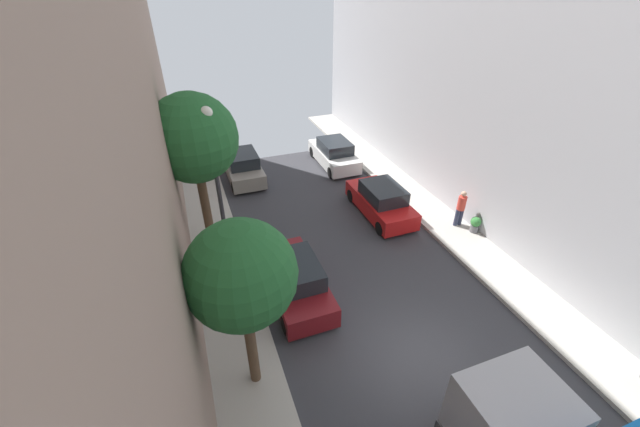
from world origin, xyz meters
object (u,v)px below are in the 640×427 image
object	(u,v)px
parked_car_left_2	(295,280)
potted_plant_4	(475,224)
pedestrian	(461,207)
street_tree_2	(193,139)
parked_car_right_1	(381,201)
street_tree_0	(241,276)
potted_plant_5	(206,269)
parked_car_right_2	(334,154)
lamp_post	(215,165)
parked_car_left_3	(243,166)

from	to	relation	value
parked_car_left_2	potted_plant_4	bearing A→B (deg)	5.69
potted_plant_4	parked_car_left_2	bearing A→B (deg)	-174.31
pedestrian	street_tree_2	world-z (taller)	street_tree_2
parked_car_right_1	street_tree_0	bearing A→B (deg)	-138.35
potted_plant_4	potted_plant_5	size ratio (longest dim) A/B	0.90
parked_car_right_2	parked_car_left_2	bearing A→B (deg)	-119.27
street_tree_0	potted_plant_4	world-z (taller)	street_tree_0
parked_car_right_1	parked_car_right_2	xyz separation A→B (m)	(0.00, 5.86, 0.00)
street_tree_0	potted_plant_4	size ratio (longest dim) A/B	7.04
potted_plant_5	potted_plant_4	bearing A→B (deg)	-4.87
parked_car_left_2	potted_plant_5	bearing A→B (deg)	147.75
parked_car_right_2	street_tree_0	distance (m)	14.95
parked_car_left_2	lamp_post	size ratio (longest dim) A/B	0.70
pedestrian	street_tree_0	size ratio (longest dim) A/B	0.33
street_tree_0	parked_car_left_3	bearing A→B (deg)	80.68
potted_plant_5	parked_car_left_3	bearing A→B (deg)	70.22
pedestrian	potted_plant_5	bearing A→B (deg)	178.61
parked_car_right_2	potted_plant_5	xyz separation A→B (m)	(-8.28, -7.82, -0.12)
parked_car_left_3	lamp_post	world-z (taller)	lamp_post
potted_plant_4	potted_plant_5	distance (m)	11.40
parked_car_left_3	pedestrian	world-z (taller)	pedestrian
parked_car_left_3	street_tree_0	xyz separation A→B (m)	(-2.08, -12.70, 3.26)
street_tree_2	street_tree_0	bearing A→B (deg)	-86.99
pedestrian	potted_plant_5	distance (m)	11.03
pedestrian	potted_plant_4	size ratio (longest dim) A/B	2.33
parked_car_right_2	pedestrian	size ratio (longest dim) A/B	2.44
parked_car_right_1	potted_plant_5	distance (m)	8.50
parked_car_left_3	street_tree_0	bearing A→B (deg)	-99.32
parked_car_right_1	street_tree_0	world-z (taller)	street_tree_0
parked_car_right_1	street_tree_2	bearing A→B (deg)	178.80
lamp_post	parked_car_right_2	bearing A→B (deg)	41.87
street_tree_2	lamp_post	world-z (taller)	street_tree_2
parked_car_left_3	parked_car_right_1	world-z (taller)	same
potted_plant_4	potted_plant_5	xyz separation A→B (m)	(-11.36, 0.97, 0.05)
street_tree_0	parked_car_right_2	bearing A→B (deg)	59.13
parked_car_right_1	potted_plant_5	world-z (taller)	parked_car_right_1
parked_car_left_3	parked_car_left_2	bearing A→B (deg)	-90.00
parked_car_left_2	street_tree_0	distance (m)	4.83
parked_car_left_3	parked_car_right_1	distance (m)	8.11
parked_car_left_2	potted_plant_5	world-z (taller)	parked_car_left_2
parked_car_left_2	parked_car_right_2	bearing A→B (deg)	60.73
parked_car_right_2	street_tree_2	distance (m)	10.53
street_tree_2	lamp_post	bearing A→B (deg)	-57.22
potted_plant_5	parked_car_right_2	bearing A→B (deg)	43.37
street_tree_2	pedestrian	bearing A→B (deg)	-12.70
parked_car_right_1	lamp_post	distance (m)	8.06
potted_plant_4	lamp_post	world-z (taller)	lamp_post
potted_plant_4	street_tree_0	bearing A→B (deg)	-160.54
pedestrian	lamp_post	xyz separation A→B (m)	(-10.04, 1.54, 3.00)
potted_plant_5	lamp_post	bearing A→B (deg)	52.57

